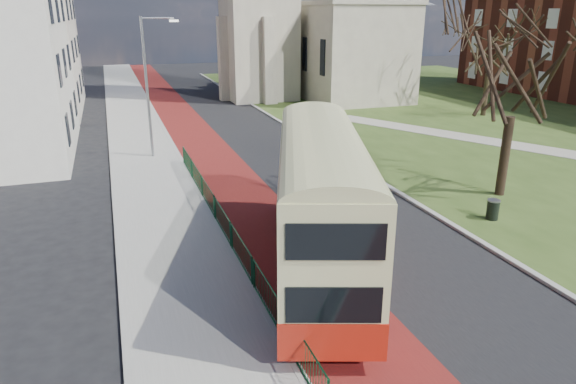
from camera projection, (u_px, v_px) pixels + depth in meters
name	position (u px, v px, depth m)	size (l,w,h in m)	color
ground	(350.00, 287.00, 16.34)	(160.00, 160.00, 0.00)	black
road_carriageway	(241.00, 143.00, 34.65)	(9.00, 120.00, 0.01)	black
bus_lane	(202.00, 146.00, 33.81)	(3.40, 120.00, 0.01)	#591414
pavement_west	(142.00, 150.00, 32.62)	(4.00, 120.00, 0.12)	gray
kerb_west	(174.00, 147.00, 33.24)	(0.25, 120.00, 0.13)	#999993
kerb_east	(295.00, 131.00, 37.84)	(0.25, 80.00, 0.13)	#999993
grass_green	(513.00, 115.00, 44.01)	(40.00, 80.00, 0.04)	#324A1A
footpath	(575.00, 155.00, 31.43)	(2.20, 36.00, 0.03)	#9E998C
pedestrian_railing	(231.00, 235.00, 18.82)	(0.07, 24.00, 1.12)	#0D3C21
street_block_far	(12.00, 44.00, 44.02)	(10.30, 16.30, 11.50)	#BEB3A1
streetlamp	(149.00, 81.00, 29.55)	(2.13, 0.18, 8.00)	gray
bus	(320.00, 197.00, 16.61)	(6.09, 11.33, 4.64)	#AA1D0F
winter_tree_near	(520.00, 50.00, 22.45)	(7.56, 7.56, 9.69)	black
winter_tree_far	(493.00, 39.00, 41.77)	(6.34, 6.34, 9.06)	#2E2517
litter_bin	(493.00, 209.00, 21.54)	(0.68, 0.68, 0.87)	black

